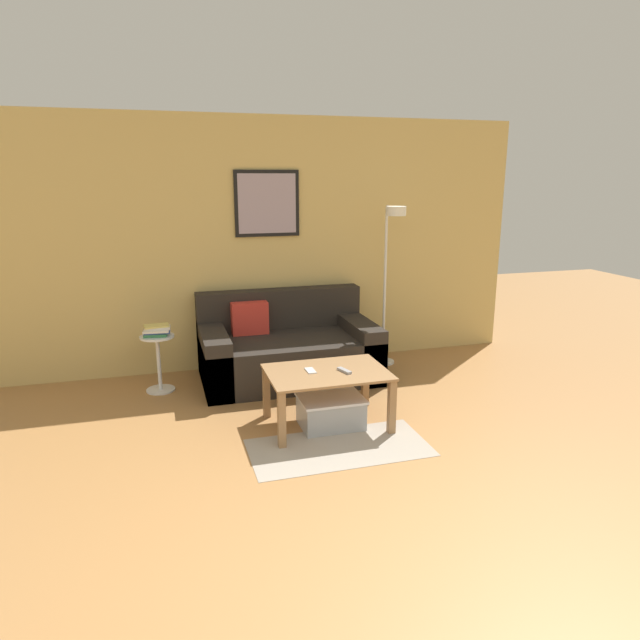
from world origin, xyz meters
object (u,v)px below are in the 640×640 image
remote_control (344,371)px  cell_phone (310,370)px  storage_bin (331,411)px  floor_lamp (391,260)px  couch (287,350)px  coffee_table (327,380)px  book_stack (157,330)px  side_table (158,358)px

remote_control → cell_phone: (-0.25, 0.10, -0.01)m
storage_bin → floor_lamp: floor_lamp is taller
storage_bin → remote_control: 0.36m
floor_lamp → remote_control: bearing=-125.9°
cell_phone → couch: bearing=86.0°
couch → coffee_table: 1.19m
book_stack → remote_control: bearing=-40.6°
coffee_table → couch: bearing=92.6°
couch → side_table: bearing=-179.0°
coffee_table → floor_lamp: (1.04, 1.21, 0.76)m
storage_bin → book_stack: 1.83m
side_table → book_stack: 0.27m
cell_phone → remote_control: bearing=-21.0°
side_table → cell_phone: side_table is taller
side_table → remote_control: 1.87m
side_table → book_stack: book_stack is taller
couch → floor_lamp: floor_lamp is taller
couch → cell_phone: (-0.07, -1.14, 0.18)m
storage_bin → coffee_table: bearing=120.9°
storage_bin → floor_lamp: bearing=50.7°
couch → storage_bin: size_ratio=3.31×
couch → storage_bin: (0.08, -1.22, -0.16)m
book_stack → remote_control: (1.41, -1.21, -0.12)m
floor_lamp → side_table: floor_lamp is taller
storage_bin → remote_control: (0.11, -0.02, 0.34)m
coffee_table → cell_phone: size_ratio=6.82×
remote_control → cell_phone: size_ratio=1.07×
book_stack → remote_control: 1.86m
cell_phone → coffee_table: bearing=-18.5°
side_table → cell_phone: 1.62m
side_table → couch: bearing=1.0°
remote_control → storage_bin: bearing=152.7°
floor_lamp → cell_phone: 1.79m
couch → remote_control: (0.18, -1.24, 0.18)m
floor_lamp → side_table: bearing=-178.8°
coffee_table → storage_bin: 0.26m
coffee_table → book_stack: bearing=138.0°
coffee_table → cell_phone: cell_phone is taller
coffee_table → floor_lamp: bearing=49.3°
couch → coffee_table: couch is taller
book_stack → cell_phone: 1.61m
floor_lamp → side_table: size_ratio=3.12×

